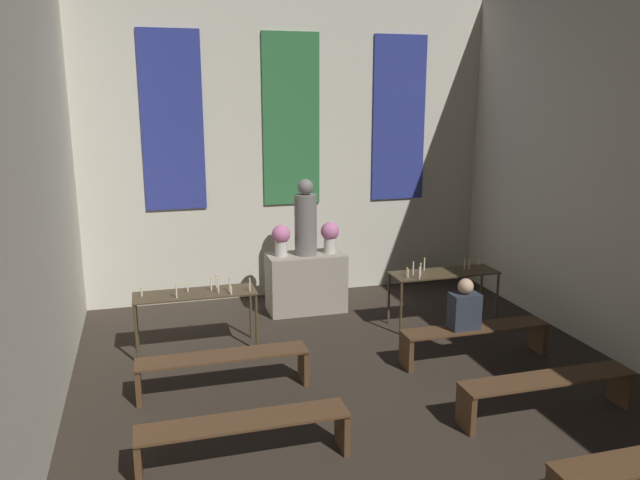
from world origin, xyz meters
name	(u,v)px	position (x,y,z in m)	size (l,w,h in m)	color
wall_back	(290,148)	(0.00, 9.59, 2.44)	(6.85, 0.16, 4.82)	beige
wall_left	(2,215)	(-3.36, 4.77, 2.41)	(0.12, 9.77, 4.82)	beige
altar	(306,282)	(0.00, 8.63, 0.45)	(1.18, 0.61, 0.90)	gray
statue	(306,221)	(0.00, 8.63, 1.43)	(0.34, 0.34, 1.16)	slate
flower_vase_left	(281,238)	(-0.38, 8.63, 1.18)	(0.28, 0.28, 0.48)	beige
flower_vase_right	(330,235)	(0.38, 8.63, 1.18)	(0.28, 0.28, 0.48)	beige
candle_rack_left	(196,299)	(-1.77, 7.51, 0.71)	(1.57, 0.51, 0.99)	#473823
candle_rack_right	(444,278)	(1.77, 7.51, 0.71)	(1.57, 0.51, 0.99)	#473823
pew_third_left	(244,432)	(-1.58, 4.75, 0.32)	(1.92, 0.36, 0.44)	#4C331E
pew_third_right	(547,388)	(1.58, 4.75, 0.32)	(1.92, 0.36, 0.44)	#4C331E
pew_back_left	(223,365)	(-1.58, 6.25, 0.32)	(1.92, 0.36, 0.44)	#4C331E
pew_back_right	(475,336)	(1.58, 6.25, 0.32)	(1.92, 0.36, 0.44)	#4C331E
person_seated	(464,307)	(1.42, 6.25, 0.72)	(0.36, 0.24, 0.65)	#282D38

